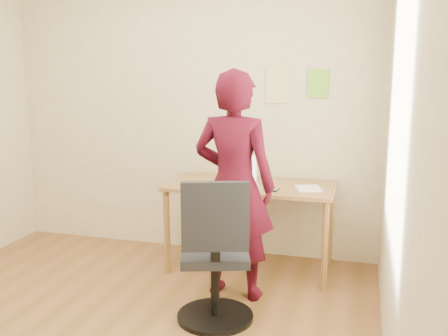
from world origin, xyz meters
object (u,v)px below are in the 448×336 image
(office_chair, at_px, (215,262))
(person, at_px, (234,185))
(desk, at_px, (251,194))
(phone, at_px, (274,189))
(laptop, at_px, (240,178))

(office_chair, bearing_deg, person, 72.21)
(person, bearing_deg, desk, -85.46)
(person, bearing_deg, phone, -115.89)
(laptop, bearing_deg, desk, -9.65)
(desk, distance_m, laptop, 0.17)
(laptop, height_order, phone, laptop)
(office_chair, xyz_separation_m, person, (0.00, 0.48, 0.42))
(desk, xyz_separation_m, person, (-0.01, -0.55, 0.19))
(desk, relative_size, office_chair, 1.39)
(phone, height_order, office_chair, office_chair)
(phone, xyz_separation_m, person, (-0.23, -0.38, 0.10))
(phone, relative_size, office_chair, 0.13)
(desk, height_order, person, person)
(desk, height_order, office_chair, office_chair)
(laptop, distance_m, person, 0.54)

